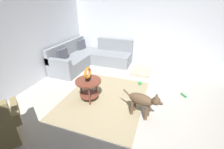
% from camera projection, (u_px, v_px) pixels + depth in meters
% --- Properties ---
extents(ground_plane, '(6.00, 6.00, 0.10)m').
position_uv_depth(ground_plane, '(130.00, 110.00, 3.44)').
color(ground_plane, '#B7B2A8').
extents(wall_back, '(6.00, 0.12, 2.70)m').
position_uv_depth(wall_back, '(16.00, 39.00, 3.68)').
color(wall_back, silver).
rests_on(wall_back, ground_plane).
extents(wall_right, '(0.12, 6.00, 2.70)m').
position_uv_depth(wall_right, '(151.00, 27.00, 5.30)').
color(wall_right, silver).
rests_on(wall_right, ground_plane).
extents(area_rug, '(2.30, 1.90, 0.01)m').
position_uv_depth(area_rug, '(104.00, 98.00, 3.75)').
color(area_rug, tan).
rests_on(area_rug, ground_plane).
extents(sectional_couch, '(2.20, 2.25, 0.88)m').
position_uv_depth(sectional_couch, '(89.00, 58.00, 5.56)').
color(sectional_couch, gray).
rests_on(sectional_couch, ground_plane).
extents(side_table, '(0.60, 0.60, 0.54)m').
position_uv_depth(side_table, '(88.00, 85.00, 3.53)').
color(side_table, brown).
rests_on(side_table, ground_plane).
extents(torus_sculpture, '(0.28, 0.08, 0.33)m').
position_uv_depth(torus_sculpture, '(88.00, 74.00, 3.40)').
color(torus_sculpture, black).
rests_on(torus_sculpture, side_table).
extents(dog_bed_mat, '(0.80, 0.60, 0.09)m').
position_uv_depth(dog_bed_mat, '(141.00, 71.00, 5.09)').
color(dog_bed_mat, '#B2A38E').
rests_on(dog_bed_mat, ground_plane).
extents(dog, '(0.32, 0.84, 0.63)m').
position_uv_depth(dog, '(143.00, 101.00, 3.04)').
color(dog, brown).
rests_on(dog, ground_plane).
extents(dog_toy_ball, '(0.11, 0.11, 0.11)m').
position_uv_depth(dog_toy_ball, '(140.00, 83.00, 4.34)').
color(dog_toy_ball, green).
rests_on(dog_toy_ball, ground_plane).
extents(dog_toy_rope, '(0.17, 0.15, 0.05)m').
position_uv_depth(dog_toy_rope, '(184.00, 95.00, 3.84)').
color(dog_toy_rope, green).
rests_on(dog_toy_rope, ground_plane).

